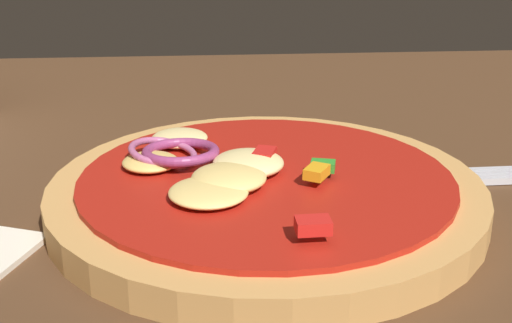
# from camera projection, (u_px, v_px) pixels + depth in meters

# --- Properties ---
(dining_table) EXTENTS (1.16, 0.81, 0.03)m
(dining_table) POSITION_uv_depth(u_px,v_px,m) (271.00, 267.00, 0.36)
(dining_table) COLOR #4C301C
(dining_table) RESTS_ON ground
(pizza) EXTENTS (0.23, 0.23, 0.03)m
(pizza) POSITION_uv_depth(u_px,v_px,m) (255.00, 192.00, 0.38)
(pizza) COLOR tan
(pizza) RESTS_ON dining_table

